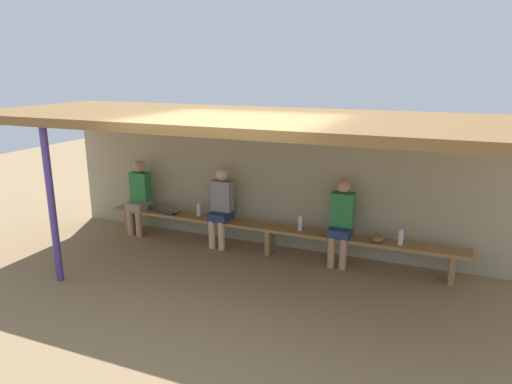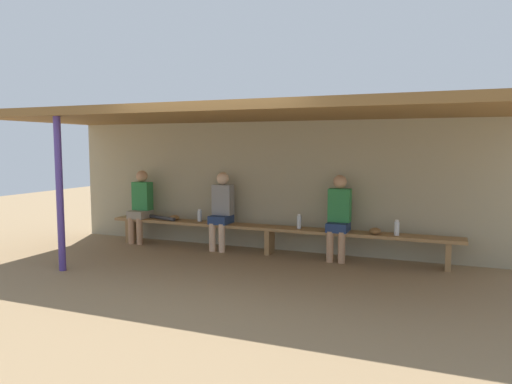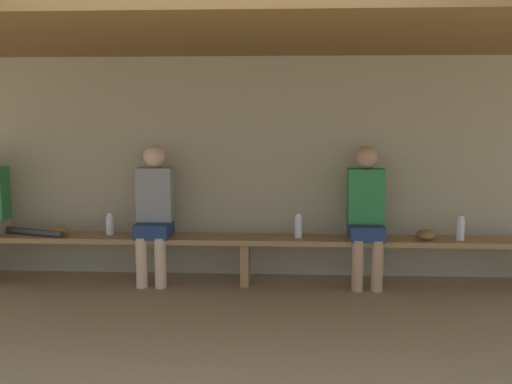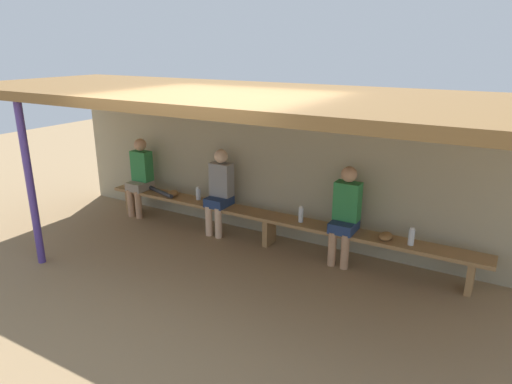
{
  "view_description": "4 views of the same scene",
  "coord_description": "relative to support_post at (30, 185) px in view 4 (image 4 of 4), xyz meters",
  "views": [
    {
      "loc": [
        2.51,
        -5.07,
        2.92
      ],
      "look_at": [
        -0.14,
        1.3,
        1.08
      ],
      "focal_mm": 32.47,
      "sensor_mm": 36.0,
      "label": 1
    },
    {
      "loc": [
        2.66,
        -5.7,
        1.79
      ],
      "look_at": [
        -0.12,
        1.24,
        1.06
      ],
      "focal_mm": 33.18,
      "sensor_mm": 36.0,
      "label": 2
    },
    {
      "loc": [
        0.4,
        -4.03,
        1.63
      ],
      "look_at": [
        0.13,
        1.12,
        0.95
      ],
      "focal_mm": 41.59,
      "sensor_mm": 36.0,
      "label": 3
    },
    {
      "loc": [
        3.01,
        -3.98,
        2.84
      ],
      "look_at": [
        -0.14,
        1.4,
        0.84
      ],
      "focal_mm": 32.19,
      "sensor_mm": 36.0,
      "label": 4
    }
  ],
  "objects": [
    {
      "name": "ground_plane",
      "position": [
        2.4,
        0.55,
        -1.1
      ],
      "size": [
        24.0,
        24.0,
        0.0
      ],
      "primitive_type": "plane",
      "color": "#937754"
    },
    {
      "name": "back_wall",
      "position": [
        2.4,
        2.55,
        0.0
      ],
      "size": [
        8.0,
        0.2,
        2.2
      ],
      "primitive_type": "cube",
      "color": "tan",
      "rests_on": "ground"
    },
    {
      "name": "dugout_roof",
      "position": [
        2.4,
        1.25,
        1.16
      ],
      "size": [
        8.0,
        2.8,
        0.12
      ],
      "primitive_type": "cube",
      "color": "brown",
      "rests_on": "back_wall"
    },
    {
      "name": "support_post",
      "position": [
        0.0,
        0.0,
        0.0
      ],
      "size": [
        0.1,
        0.1,
        2.2
      ],
      "primitive_type": "cylinder",
      "color": "#4C388C",
      "rests_on": "ground"
    },
    {
      "name": "bench",
      "position": [
        2.4,
        2.1,
        -0.71
      ],
      "size": [
        6.0,
        0.36,
        0.46
      ],
      "color": "#9E7547",
      "rests_on": "ground"
    },
    {
      "name": "player_rightmost",
      "position": [
        3.55,
        2.1,
        -0.37
      ],
      "size": [
        0.34,
        0.42,
        1.34
      ],
      "color": "navy",
      "rests_on": "ground"
    },
    {
      "name": "player_in_red",
      "position": [
        -0.14,
        2.1,
        -0.37
      ],
      "size": [
        0.34,
        0.42,
        1.34
      ],
      "color": "gray",
      "rests_on": "ground"
    },
    {
      "name": "player_in_white",
      "position": [
        1.52,
        2.1,
        -0.37
      ],
      "size": [
        0.34,
        0.42,
        1.34
      ],
      "color": "navy",
      "rests_on": "ground"
    },
    {
      "name": "water_bottle_clear",
      "position": [
        2.91,
        2.09,
        -0.53
      ],
      "size": [
        0.07,
        0.07,
        0.23
      ],
      "color": "silver",
      "rests_on": "bench"
    },
    {
      "name": "water_bottle_green",
      "position": [
        1.07,
        2.15,
        -0.54
      ],
      "size": [
        0.08,
        0.08,
        0.21
      ],
      "color": "silver",
      "rests_on": "bench"
    },
    {
      "name": "water_bottle_orange",
      "position": [
        4.43,
        2.07,
        -0.53
      ],
      "size": [
        0.08,
        0.08,
        0.23
      ],
      "color": "silver",
      "rests_on": "bench"
    },
    {
      "name": "baseball_glove_dark_brown",
      "position": [
        0.59,
        2.09,
        -0.6
      ],
      "size": [
        0.25,
        0.29,
        0.09
      ],
      "primitive_type": "ellipsoid",
      "rotation": [
        0.0,
        0.0,
        5.13
      ],
      "color": "olive",
      "rests_on": "bench"
    },
    {
      "name": "baseball_glove_tan",
      "position": [
        4.11,
        2.08,
        -0.6
      ],
      "size": [
        0.18,
        0.25,
        0.09
      ],
      "primitive_type": "ellipsoid",
      "rotation": [
        0.0,
        0.0,
        4.68
      ],
      "color": "olive",
      "rests_on": "bench"
    },
    {
      "name": "baseball_bat",
      "position": [
        0.23,
        2.1,
        -0.61
      ],
      "size": [
        0.87,
        0.33,
        0.07
      ],
      "primitive_type": "cylinder",
      "rotation": [
        0.0,
        1.57,
        -0.31
      ],
      "color": "#333338",
      "rests_on": "bench"
    }
  ]
}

